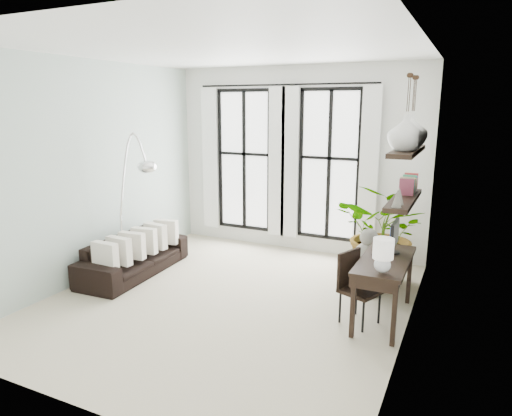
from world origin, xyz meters
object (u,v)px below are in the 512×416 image
Objects in this scene: desk at (384,264)px; buddha at (367,264)px; arc_lamp at (133,174)px; desk_chair at (355,282)px; plant at (386,233)px; sofa at (134,256)px.

buddha is at bearing 112.12° from desk.
desk_chair is at bearing -1.72° from arc_lamp.
desk_chair is (-0.10, -1.42, -0.25)m from plant.
sofa is 1.48× the size of desk.
sofa is 2.25× the size of desk_chair.
plant is 1.13× the size of desk.
arc_lamp reaches higher than buddha.
arc_lamp reaches higher than desk_chair.
sofa is 3.77m from desk.
plant reaches higher than sofa.
buddha is (-0.37, 0.90, -0.35)m from desk.
plant is 0.68× the size of arc_lamp.
desk reaches higher than desk_chair.
desk is 1.03m from buddha.
desk_chair is at bearing -156.48° from desk.
arc_lamp reaches higher than plant.
desk is at bearing 0.46° from arc_lamp.
arc_lamp is (-3.34, 0.10, 1.06)m from desk_chair.
plant is (3.54, 1.29, 0.46)m from sofa.
buddha is (3.38, 0.89, 0.09)m from sofa.
desk reaches higher than buddha.
buddha is at bearing -112.49° from plant.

